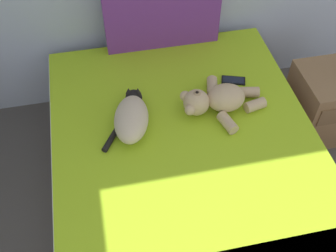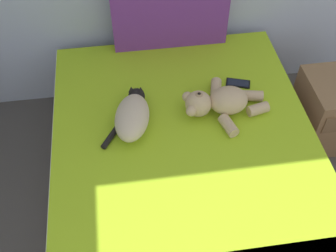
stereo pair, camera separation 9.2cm
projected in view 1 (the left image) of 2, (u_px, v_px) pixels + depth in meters
The scene contains 6 objects.
bed at pixel (185, 170), 2.47m from camera, with size 1.53×1.92×0.53m.
patterned_cushion at pixel (162, 10), 2.64m from camera, with size 0.76×0.11×0.53m.
cat at pixel (131, 117), 2.29m from camera, with size 0.32×0.42×0.15m.
teddy_bear at pixel (217, 100), 2.38m from camera, with size 0.50×0.45×0.16m.
cell_phone at pixel (233, 80), 2.58m from camera, with size 0.16×0.11×0.01m.
nightstand at pixel (326, 103), 2.85m from camera, with size 0.44×0.46×0.50m.
Camera 1 is at (1.01, 1.77, 2.30)m, focal length 43.91 mm.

